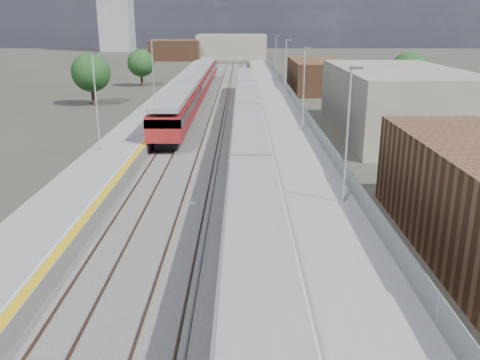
{
  "coord_description": "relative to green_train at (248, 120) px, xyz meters",
  "views": [
    {
      "loc": [
        0.94,
        -4.71,
        10.72
      ],
      "look_at": [
        0.85,
        22.46,
        2.2
      ],
      "focal_mm": 38.0,
      "sensor_mm": 36.0,
      "label": 1
    }
  ],
  "objects": [
    {
      "name": "ground",
      "position": [
        -1.5,
        8.7,
        -2.07
      ],
      "size": [
        320.0,
        320.0,
        0.0
      ],
      "primitive_type": "plane",
      "color": "#47443A",
      "rests_on": "ground"
    },
    {
      "name": "buildings",
      "position": [
        -19.62,
        97.3,
        8.63
      ],
      "size": [
        72.0,
        185.5,
        40.0
      ],
      "color": "brown",
      "rests_on": "ground"
    },
    {
      "name": "tree_b",
      "position": [
        -20.27,
        21.36,
        2.25
      ],
      "size": [
        5.06,
        5.06,
        6.86
      ],
      "color": "#382619",
      "rests_on": "ground"
    },
    {
      "name": "tree_c",
      "position": [
        -17.71,
        42.06,
        1.81
      ],
      "size": [
        4.55,
        4.55,
        6.16
      ],
      "color": "#382619",
      "rests_on": "ground"
    },
    {
      "name": "platform_left",
      "position": [
        -10.55,
        11.19,
        -1.55
      ],
      "size": [
        4.3,
        155.0,
        8.52
      ],
      "color": "slate",
      "rests_on": "ground"
    },
    {
      "name": "ballast_bed",
      "position": [
        -3.75,
        11.2,
        -2.04
      ],
      "size": [
        10.5,
        155.0,
        0.06
      ],
      "primitive_type": "cube",
      "color": "#565451",
      "rests_on": "ground"
    },
    {
      "name": "tracks",
      "position": [
        -3.15,
        12.88,
        -1.96
      ],
      "size": [
        8.96,
        160.0,
        0.17
      ],
      "color": "#4C3323",
      "rests_on": "ground"
    },
    {
      "name": "green_train",
      "position": [
        0.0,
        0.0,
        0.0
      ],
      "size": [
        2.67,
        74.47,
        2.94
      ],
      "color": "black",
      "rests_on": "ground"
    },
    {
      "name": "tree_d",
      "position": [
        21.49,
        22.2,
        2.29
      ],
      "size": [
        5.11,
        5.11,
        6.93
      ],
      "color": "#382619",
      "rests_on": "ground"
    },
    {
      "name": "platform_right",
      "position": [
        3.78,
        11.19,
        -1.54
      ],
      "size": [
        4.7,
        155.0,
        8.52
      ],
      "color": "slate",
      "rests_on": "ground"
    },
    {
      "name": "red_train",
      "position": [
        -7.0,
        25.54,
        0.21
      ],
      "size": [
        3.06,
        61.98,
        3.86
      ],
      "color": "black",
      "rests_on": "ground"
    }
  ]
}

